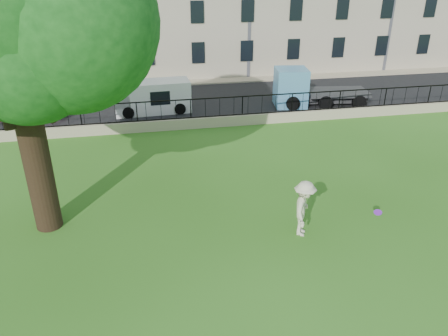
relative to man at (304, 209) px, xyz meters
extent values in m
plane|color=#2C6117|center=(-2.50, -0.64, -1.03)|extent=(120.00, 120.00, 0.00)
cube|color=tan|center=(-2.50, 11.36, -0.73)|extent=(50.00, 0.40, 0.60)
cube|color=black|center=(-2.50, 11.36, -0.40)|extent=(50.00, 0.05, 0.06)
cube|color=black|center=(-2.50, 11.36, 0.67)|extent=(50.00, 0.05, 0.06)
cube|color=black|center=(-2.50, 16.06, -1.02)|extent=(60.00, 9.00, 0.01)
cube|color=tan|center=(-2.50, 21.26, -0.97)|extent=(60.00, 1.40, 0.12)
cylinder|color=black|center=(-8.87, 2.25, 1.48)|extent=(0.92, 0.92, 5.03)
sphere|color=#144C16|center=(-7.07, 1.45, 6.14)|extent=(5.25, 5.25, 5.25)
imported|color=beige|center=(0.00, 0.00, 0.00)|extent=(1.28, 1.53, 2.06)
cylinder|color=purple|center=(2.20, -1.01, 0.20)|extent=(0.31, 0.32, 0.12)
imported|color=maroon|center=(-11.70, 14.76, -0.41)|extent=(3.83, 1.61, 1.23)
cube|color=white|center=(-4.50, 14.76, -0.05)|extent=(4.74, 2.04, 1.96)
cube|color=#59A0D2|center=(6.33, 14.08, 0.19)|extent=(6.05, 2.84, 2.44)
camera|label=1|loc=(-5.20, -12.19, 7.83)|focal=35.00mm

